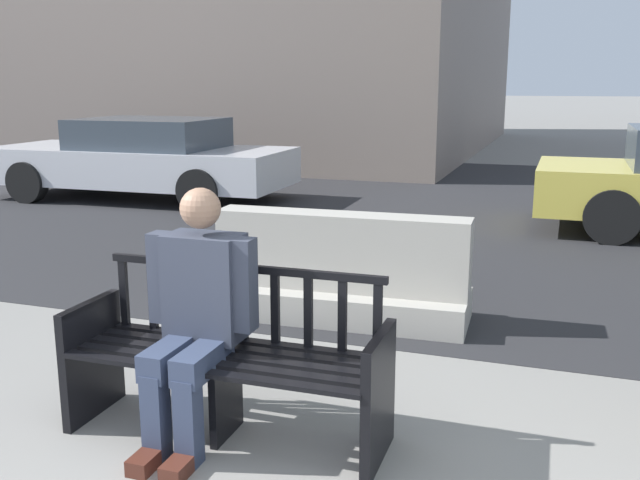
{
  "coord_description": "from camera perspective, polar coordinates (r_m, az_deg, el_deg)",
  "views": [
    {
      "loc": [
        0.85,
        -1.9,
        1.84
      ],
      "look_at": [
        -0.75,
        2.71,
        0.75
      ],
      "focal_mm": 40.0,
      "sensor_mm": 36.0,
      "label": 1
    }
  ],
  "objects": [
    {
      "name": "street_bench",
      "position": [
        3.81,
        -7.42,
        -9.78
      ],
      "size": [
        1.7,
        0.55,
        0.88
      ],
      "color": "black",
      "rests_on": "ground"
    },
    {
      "name": "seated_person",
      "position": [
        3.72,
        -9.84,
        -5.6
      ],
      "size": [
        0.58,
        0.72,
        1.31
      ],
      "color": "#383D4C",
      "rests_on": "ground"
    },
    {
      "name": "car_sedan_mid",
      "position": [
        11.72,
        -14.0,
        6.34
      ],
      "size": [
        4.81,
        2.07,
        1.28
      ],
      "color": "silver",
      "rests_on": "ground"
    },
    {
      "name": "street_asphalt",
      "position": [
        10.79,
        14.39,
        2.37
      ],
      "size": [
        120.0,
        12.0,
        0.01
      ],
      "primitive_type": "cube",
      "color": "#28282B",
      "rests_on": "ground"
    },
    {
      "name": "jersey_barrier_centre",
      "position": [
        5.62,
        1.69,
        -2.9
      ],
      "size": [
        2.03,
        0.77,
        0.84
      ],
      "color": "#ADA89E",
      "rests_on": "ground"
    }
  ]
}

